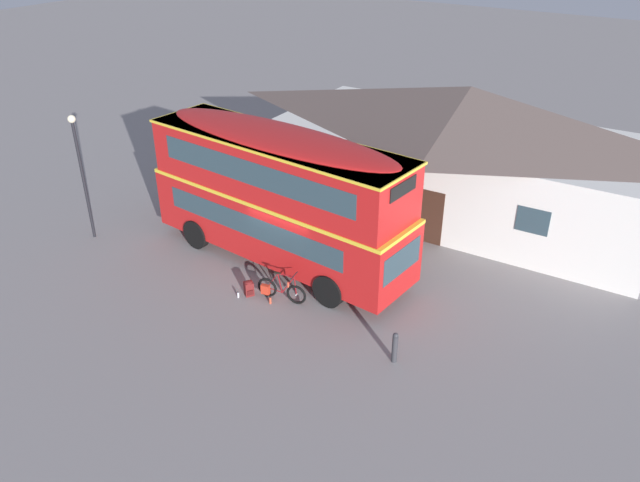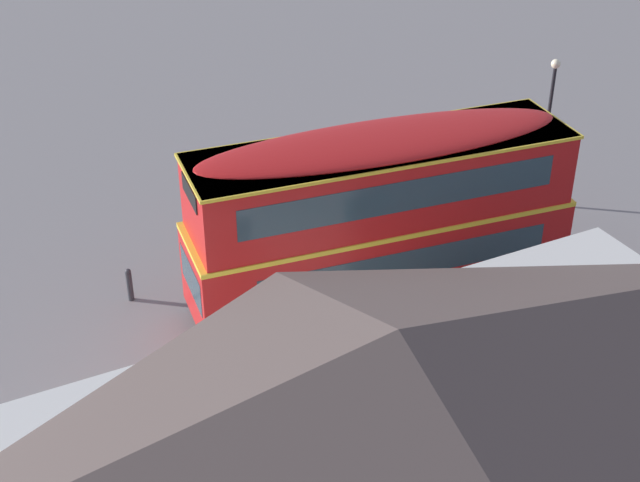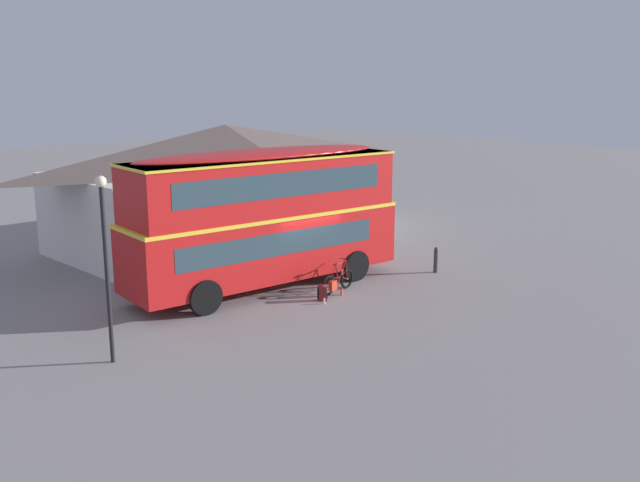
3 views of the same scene
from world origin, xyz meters
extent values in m
plane|color=gray|center=(0.00, 0.00, 0.00)|extent=(120.00, 120.00, 0.00)
cylinder|color=black|center=(2.24, 1.40, 0.55)|extent=(1.12, 0.38, 1.10)
cylinder|color=black|center=(2.02, -0.97, 0.55)|extent=(1.12, 0.38, 1.10)
cylinder|color=black|center=(-3.81, 1.97, 0.55)|extent=(1.12, 0.38, 1.10)
cylinder|color=black|center=(-4.03, -0.40, 0.55)|extent=(1.12, 0.38, 1.10)
cube|color=red|center=(-0.90, 0.50, 1.52)|extent=(9.99, 3.40, 2.10)
cube|color=yellow|center=(-0.90, 0.50, 2.60)|extent=(10.02, 3.43, 0.12)
cube|color=red|center=(-0.90, 0.50, 3.58)|extent=(9.70, 3.33, 1.90)
ellipsoid|color=red|center=(-0.90, 0.50, 4.61)|extent=(9.50, 3.26, 0.36)
cube|color=#2D424C|center=(3.96, 0.05, 1.77)|extent=(0.25, 2.05, 0.90)
cube|color=black|center=(3.84, 0.06, 4.10)|extent=(0.19, 1.37, 0.44)
cube|color=#2D424C|center=(-1.21, -0.71, 1.82)|extent=(7.62, 0.75, 0.76)
cube|color=#2D424C|center=(-1.01, -0.71, 3.73)|extent=(8.01, 0.79, 0.80)
cube|color=#2D424C|center=(-0.98, 1.75, 1.82)|extent=(7.62, 0.75, 0.76)
cube|color=#2D424C|center=(-0.78, 1.71, 3.73)|extent=(8.01, 0.79, 0.80)
cube|color=yellow|center=(-0.90, 0.50, 4.49)|extent=(9.80, 3.42, 0.08)
torus|color=black|center=(1.11, -1.44, 0.34)|extent=(0.68, 0.18, 0.68)
torus|color=black|center=(0.08, -1.59, 0.34)|extent=(0.68, 0.18, 0.68)
cylinder|color=#B2B2B7|center=(1.11, -1.44, 0.34)|extent=(0.06, 0.11, 0.05)
cylinder|color=#B2B2B7|center=(0.08, -1.59, 0.34)|extent=(0.06, 0.11, 0.05)
cylinder|color=maroon|center=(0.83, -1.48, 0.64)|extent=(0.47, 0.11, 0.73)
cylinder|color=maroon|center=(0.76, -1.49, 0.97)|extent=(0.58, 0.12, 0.07)
cylinder|color=maroon|center=(0.55, -1.52, 0.62)|extent=(0.18, 0.06, 0.68)
cylinder|color=maroon|center=(0.35, -1.55, 0.31)|extent=(0.54, 0.11, 0.09)
cylinder|color=maroon|center=(0.28, -1.56, 0.65)|extent=(0.42, 0.09, 0.63)
cylinder|color=maroon|center=(1.08, -1.44, 0.67)|extent=(0.10, 0.05, 0.65)
cylinder|color=black|center=(1.05, -1.44, 1.04)|extent=(0.10, 0.46, 0.03)
ellipsoid|color=black|center=(0.46, -1.53, 0.98)|extent=(0.27, 0.14, 0.06)
cube|color=red|center=(0.13, -1.75, 0.36)|extent=(0.30, 0.18, 0.32)
cylinder|color=#D84C33|center=(0.83, -1.48, 0.64)|extent=(0.07, 0.07, 0.18)
cube|color=maroon|center=(-0.47, -1.86, 0.24)|extent=(0.37, 0.38, 0.48)
ellipsoid|color=maroon|center=(-0.47, -1.86, 0.48)|extent=(0.35, 0.36, 0.10)
cube|color=#471111|center=(-0.35, -1.94, 0.17)|extent=(0.14, 0.19, 0.17)
cylinder|color=black|center=(-0.54, -1.72, 0.24)|extent=(0.05, 0.05, 0.38)
cylinder|color=black|center=(-0.62, -1.84, 0.24)|extent=(0.05, 0.05, 0.38)
cylinder|color=#D84C33|center=(0.40, -1.88, 0.11)|extent=(0.08, 0.08, 0.23)
cylinder|color=black|center=(0.40, -1.88, 0.24)|extent=(0.05, 0.05, 0.02)
cylinder|color=silver|center=(-0.68, -2.16, 0.09)|extent=(0.07, 0.07, 0.19)
cylinder|color=black|center=(-0.68, -2.16, 0.20)|extent=(0.04, 0.04, 0.03)
cube|color=silver|center=(2.85, 7.73, 1.70)|extent=(14.75, 6.72, 3.39)
pyramid|color=brown|center=(2.85, 7.73, 4.26)|extent=(15.16, 7.13, 1.74)
cube|color=#3D2319|center=(2.92, 4.52, 1.05)|extent=(1.10, 0.06, 2.10)
cube|color=#2D424C|center=(-0.74, 4.44, 1.86)|extent=(1.10, 0.06, 0.90)
cube|color=#2D424C|center=(6.57, 4.60, 1.86)|extent=(1.10, 0.06, 0.90)
cylinder|color=black|center=(-7.90, -1.90, 2.25)|extent=(0.11, 0.11, 4.50)
sphere|color=#F2E5BF|center=(-7.90, -1.90, 4.62)|extent=(0.28, 0.28, 0.28)
cylinder|color=#333338|center=(4.99, -2.29, 0.42)|extent=(0.16, 0.16, 0.85)
sphere|color=#333338|center=(4.99, -2.29, 0.89)|extent=(0.16, 0.16, 0.16)
camera|label=1|loc=(10.65, -14.94, 11.41)|focal=35.24mm
camera|label=2|loc=(9.01, 17.71, 13.91)|focal=51.09mm
camera|label=3|loc=(-15.72, -17.67, 6.96)|focal=39.59mm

